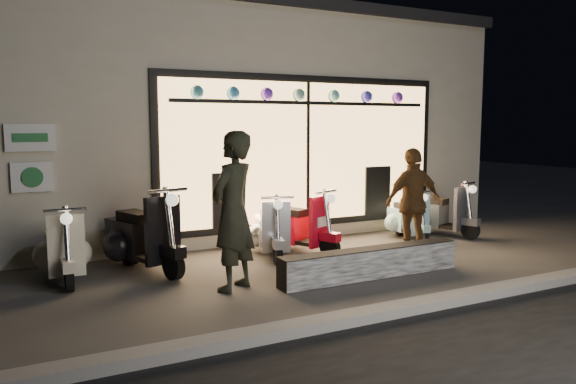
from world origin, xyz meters
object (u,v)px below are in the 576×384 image
graffiti_barrier (371,263)px  woman (413,202)px  scooter_silver (271,230)px  man (233,211)px  scooter_red (293,227)px

graffiti_barrier → woman: (1.34, 0.77, 0.64)m
scooter_silver → man: man is taller
scooter_silver → man: (-1.23, -1.50, 0.59)m
scooter_red → man: man is taller
scooter_red → woman: (1.53, -1.09, 0.44)m
graffiti_barrier → scooter_silver: scooter_silver is taller
graffiti_barrier → scooter_silver: size_ratio=1.99×
scooter_silver → scooter_red: scooter_red is taller
man → woman: 3.19m
scooter_silver → scooter_red: 0.40m
scooter_red → woman: bearing=-59.7°
graffiti_barrier → scooter_red: scooter_red is taller
scooter_red → man: size_ratio=0.69×
man → scooter_silver: bearing=-164.1°
scooter_silver → man: size_ratio=0.69×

